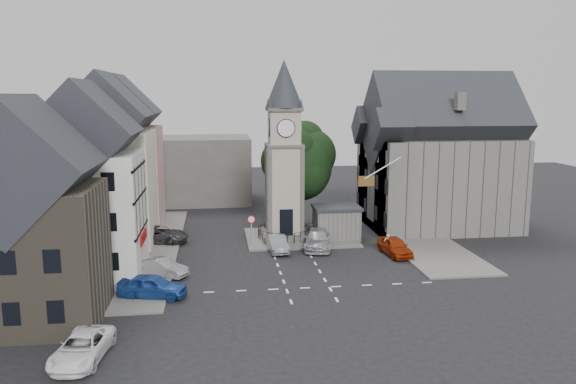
{
  "coord_description": "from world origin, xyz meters",
  "views": [
    {
      "loc": [
        -6.09,
        -42.13,
        13.25
      ],
      "look_at": [
        -0.03,
        5.0,
        4.93
      ],
      "focal_mm": 35.0,
      "sensor_mm": 36.0,
      "label": 1
    }
  ],
  "objects": [
    {
      "name": "pavement_west",
      "position": [
        -12.5,
        6.0,
        0.07
      ],
      "size": [
        6.0,
        30.0,
        0.14
      ],
      "primitive_type": "cube",
      "color": "#595651",
      "rests_on": "ground"
    },
    {
      "name": "town_tree",
      "position": [
        2.0,
        13.0,
        6.97
      ],
      "size": [
        7.2,
        7.2,
        10.8
      ],
      "color": "black",
      "rests_on": "ground"
    },
    {
      "name": "terrace_pink",
      "position": [
        -15.5,
        16.0,
        6.58
      ],
      "size": [
        8.1,
        7.6,
        12.8
      ],
      "color": "tan",
      "rests_on": "ground"
    },
    {
      "name": "terrace_tudor",
      "position": [
        -15.5,
        0.0,
        6.19
      ],
      "size": [
        8.1,
        7.6,
        12.0
      ],
      "color": "silver",
      "rests_on": "ground"
    },
    {
      "name": "warning_sign_post",
      "position": [
        -3.2,
        5.43,
        2.03
      ],
      "size": [
        0.7,
        0.19,
        2.85
      ],
      "color": "black",
      "rests_on": "ground"
    },
    {
      "name": "ground",
      "position": [
        0.0,
        0.0,
        0.0
      ],
      "size": [
        120.0,
        120.0,
        0.0
      ],
      "primitive_type": "plane",
      "color": "black",
      "rests_on": "ground"
    },
    {
      "name": "clock_tower",
      "position": [
        0.0,
        7.99,
        8.12
      ],
      "size": [
        4.86,
        4.86,
        16.25
      ],
      "color": "#4C4944",
      "rests_on": "ground"
    },
    {
      "name": "east_boundary_wall",
      "position": [
        9.2,
        10.0,
        0.45
      ],
      "size": [
        0.4,
        16.0,
        0.9
      ],
      "primitive_type": "cube",
      "color": "#605E59",
      "rests_on": "ground"
    },
    {
      "name": "car_west_silver",
      "position": [
        -10.19,
        -1.6,
        0.65
      ],
      "size": [
        4.05,
        3.32,
        1.3
      ],
      "primitive_type": "imported",
      "rotation": [
        0.0,
        0.0,
        0.99
      ],
      "color": "gray",
      "rests_on": "ground"
    },
    {
      "name": "stone_shelter",
      "position": [
        4.8,
        7.5,
        1.55
      ],
      "size": [
        4.3,
        3.3,
        3.08
      ],
      "color": "#605E59",
      "rests_on": "ground"
    },
    {
      "name": "central_island",
      "position": [
        1.5,
        8.0,
        0.08
      ],
      "size": [
        10.0,
        8.0,
        0.16
      ],
      "primitive_type": "cube",
      "color": "#595651",
      "rests_on": "ground"
    },
    {
      "name": "backdrop_west",
      "position": [
        -12.0,
        28.0,
        4.0
      ],
      "size": [
        20.0,
        10.0,
        8.0
      ],
      "primitive_type": "cube",
      "color": "#4C4944",
      "rests_on": "ground"
    },
    {
      "name": "car_island_silver",
      "position": [
        -1.12,
        3.94,
        0.69
      ],
      "size": [
        1.77,
        4.29,
        1.38
      ],
      "primitive_type": "imported",
      "rotation": [
        0.0,
        0.0,
        0.07
      ],
      "color": "gray",
      "rests_on": "ground"
    },
    {
      "name": "van_sw_white",
      "position": [
        -13.0,
        -14.61,
        0.67
      ],
      "size": [
        2.82,
        5.04,
        1.33
      ],
      "primitive_type": "imported",
      "rotation": [
        0.0,
        0.0,
        -0.13
      ],
      "color": "white",
      "rests_on": "ground"
    },
    {
      "name": "car_west_blue",
      "position": [
        -10.45,
        -6.0,
        0.77
      ],
      "size": [
        4.84,
        2.77,
        1.55
      ],
      "primitive_type": "imported",
      "rotation": [
        0.0,
        0.0,
        1.35
      ],
      "color": "#1B4397",
      "rests_on": "ground"
    },
    {
      "name": "road_markings",
      "position": [
        0.0,
        -5.5,
        0.01
      ],
      "size": [
        20.0,
        8.0,
        0.01
      ],
      "primitive_type": "cube",
      "color": "silver",
      "rests_on": "ground"
    },
    {
      "name": "east_building",
      "position": [
        15.59,
        11.0,
        6.26
      ],
      "size": [
        14.4,
        11.4,
        12.6
      ],
      "color": "#605E59",
      "rests_on": "ground"
    },
    {
      "name": "building_sw_stone",
      "position": [
        -17.0,
        -9.0,
        5.35
      ],
      "size": [
        8.6,
        7.6,
        10.4
      ],
      "color": "#4F493B",
      "rests_on": "ground"
    },
    {
      "name": "pavement_east",
      "position": [
        12.0,
        8.0,
        0.07
      ],
      "size": [
        6.0,
        26.0,
        0.14
      ],
      "primitive_type": "cube",
      "color": "#595651",
      "rests_on": "ground"
    },
    {
      "name": "terrace_cream",
      "position": [
        -15.5,
        8.0,
        6.58
      ],
      "size": [
        8.1,
        7.6,
        12.8
      ],
      "color": "beige",
      "rests_on": "ground"
    },
    {
      "name": "pedestrian",
      "position": [
        8.0,
        2.0,
        0.86
      ],
      "size": [
        0.64,
        0.43,
        1.72
      ],
      "primitive_type": "imported",
      "rotation": [
        0.0,
        0.0,
        3.11
      ],
      "color": "#BFB39E",
      "rests_on": "ground"
    },
    {
      "name": "car_west_grey",
      "position": [
        -11.5,
        8.0,
        0.76
      ],
      "size": [
        5.97,
        3.87,
        1.53
      ],
      "primitive_type": "imported",
      "rotation": [
        0.0,
        0.0,
        1.31
      ],
      "color": "#323134",
      "rests_on": "ground"
    },
    {
      "name": "flagpole",
      "position": [
        8.0,
        4.0,
        7.0
      ],
      "size": [
        3.68,
        0.1,
        2.74
      ],
      "color": "white",
      "rests_on": "ground"
    },
    {
      "name": "car_island_east",
      "position": [
        2.5,
        4.5,
        0.79
      ],
      "size": [
        3.22,
        5.78,
        1.58
      ],
      "primitive_type": "imported",
      "rotation": [
        0.0,
        0.0,
        -0.19
      ],
      "color": "#ACAEB4",
      "rests_on": "ground"
    },
    {
      "name": "car_east_red",
      "position": [
        8.5,
        1.55,
        0.75
      ],
      "size": [
        2.21,
        4.57,
        1.5
      ],
      "primitive_type": "imported",
      "rotation": [
        0.0,
        0.0,
        0.1
      ],
      "color": "#972608",
      "rests_on": "ground"
    }
  ]
}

